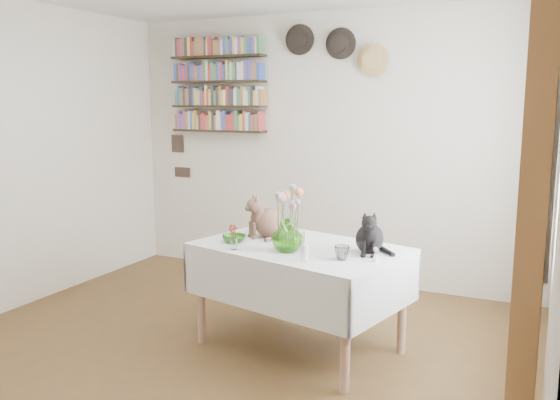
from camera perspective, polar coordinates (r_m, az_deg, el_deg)
The scene contains 16 objects.
room at distance 3.58m, azimuth -8.62°, elevation 2.26°, with size 4.08×4.58×2.58m.
window at distance 3.76m, azimuth 24.98°, elevation 4.05°, with size 0.12×1.52×1.32m.
curtain at distance 2.88m, azimuth 23.15°, elevation -2.20°, with size 0.12×0.38×2.10m, color brown.
dining_table at distance 4.07m, azimuth 1.89°, elevation -6.89°, with size 1.52×1.16×0.73m.
tabby_cat at distance 4.26m, azimuth -1.08°, elevation -1.42°, with size 0.21×0.27×0.32m, color brown, non-canonical shape.
black_cat at distance 3.85m, azimuth 8.63°, elevation -2.94°, with size 0.19×0.25×0.29m, color black, non-canonical shape.
flower_vase at distance 3.86m, azimuth 0.71°, elevation -3.38°, with size 0.21×0.21×0.22m, color #68BC37.
green_bowl at distance 4.13m, azimuth -4.45°, elevation -3.72°, with size 0.16×0.16×0.05m, color #68BC37.
drinking_glass at distance 3.68m, azimuth 5.96°, elevation -5.08°, with size 0.09×0.09×0.09m, color white.
candlestick at distance 3.64m, azimuth 2.38°, elevation -4.91°, with size 0.05×0.05×0.19m.
berry_jar at distance 3.92m, azimuth -4.49°, elevation -3.53°, with size 0.05×0.05×0.19m.
porcelain_figurine at distance 3.67m, azimuth 9.18°, elevation -5.28°, with size 0.05×0.05×0.09m.
flower_bouquet at distance 3.82m, azimuth 0.79°, elevation 0.03°, with size 0.17×0.13×0.39m.
bookshelf_unit at distance 5.97m, azimuth -5.97°, elevation 10.90°, with size 1.00×0.16×0.91m.
wall_hats at distance 5.48m, azimuth 5.44°, elevation 14.42°, with size 0.98×0.09×0.48m.
wall_art_plaques at distance 6.34m, azimuth -9.64°, elevation 4.24°, with size 0.21×0.02×0.44m.
Camera 1 is at (1.98, -2.95, 1.70)m, focal length 38.00 mm.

